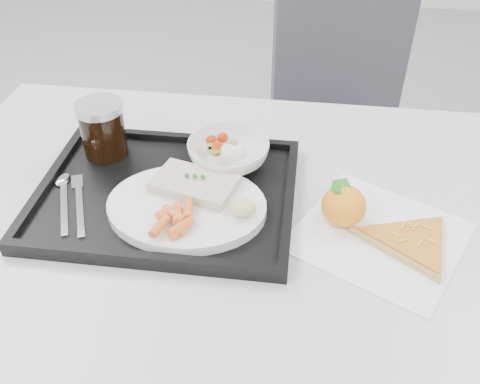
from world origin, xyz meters
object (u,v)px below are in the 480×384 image
salad_bowl (228,153)px  chair (337,122)px  pizza_slice (410,242)px  tray (167,194)px  dinner_plate (187,207)px  tangerine (344,206)px  cola_glass (103,128)px  table (246,240)px

salad_bowl → chair: bearing=67.3°
chair → pizza_slice: size_ratio=4.15×
salad_bowl → tray: bearing=-134.2°
chair → salad_bowl: (-0.23, -0.56, 0.25)m
dinner_plate → salad_bowl: bearing=71.0°
salad_bowl → tangerine: size_ratio=2.01×
dinner_plate → cola_glass: 0.25m
tray → dinner_plate: size_ratio=1.67×
dinner_plate → tangerine: size_ratio=3.57×
tray → tangerine: size_ratio=5.94×
pizza_slice → tangerine: bearing=157.1°
tray → tangerine: (0.31, -0.02, 0.03)m
tangerine → pizza_slice: 0.12m
tangerine → chair: bearing=88.0°
tray → tangerine: bearing=-4.1°
pizza_slice → dinner_plate: bearing=176.6°
tray → tangerine: 0.31m
salad_bowl → pizza_slice: bearing=-27.5°
chair → dinner_plate: (-0.28, -0.70, 0.24)m
dinner_plate → pizza_slice: bearing=-3.4°
salad_bowl → cola_glass: cola_glass is taller
cola_glass → pizza_slice: size_ratio=0.48×
table → tangerine: 0.19m
cola_glass → pizza_slice: (0.56, -0.17, -0.06)m
tray → pizza_slice: bearing=-9.2°
cola_glass → pizza_slice: bearing=-17.0°
tray → pizza_slice: tray is taller
dinner_plate → salad_bowl: size_ratio=1.78×
tray → cola_glass: size_ratio=4.17×
dinner_plate → pizza_slice: (0.37, -0.02, -0.01)m
chair → salad_bowl: size_ratio=6.11×
table → pizza_slice: (0.27, -0.05, 0.08)m
chair → tray: size_ratio=2.07×
dinner_plate → cola_glass: cola_glass is taller
table → chair: 0.72m
chair → pizza_slice: (0.08, -0.73, 0.22)m
salad_bowl → dinner_plate: bearing=-109.0°
tray → dinner_plate: 0.07m
table → chair: size_ratio=1.29×
chair → tangerine: chair is taller
dinner_plate → tangerine: 0.26m
salad_bowl → tangerine: bearing=-29.8°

